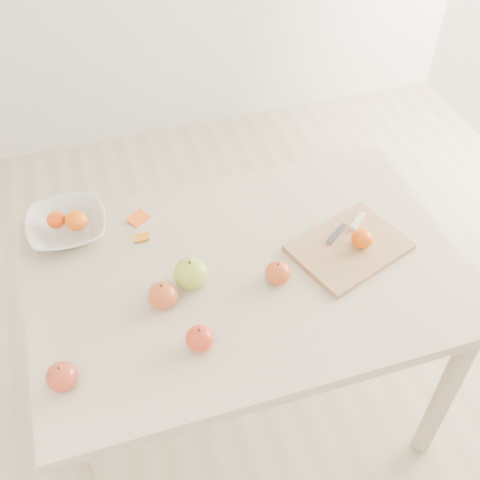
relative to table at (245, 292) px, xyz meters
name	(u,v)px	position (x,y,z in m)	size (l,w,h in m)	color
ground	(244,403)	(0.00, 0.00, -0.65)	(3.50, 3.50, 0.00)	#C6B293
table	(245,292)	(0.00, 0.00, 0.00)	(1.20, 0.80, 0.75)	beige
cutting_board	(349,247)	(0.31, -0.02, 0.11)	(0.31, 0.23, 0.02)	tan
board_tangerine	(362,239)	(0.34, -0.03, 0.14)	(0.06, 0.06, 0.05)	#D75007
fruit_bowl	(67,226)	(-0.45, 0.29, 0.13)	(0.23, 0.23, 0.06)	silver
bowl_tangerine_near	(56,220)	(-0.48, 0.30, 0.15)	(0.05, 0.05, 0.05)	#E14807
bowl_tangerine_far	(76,220)	(-0.42, 0.28, 0.16)	(0.07, 0.07, 0.06)	#E84808
orange_peel_a	(138,219)	(-0.25, 0.29, 0.10)	(0.06, 0.04, 0.00)	#ED5110
orange_peel_b	(142,238)	(-0.25, 0.21, 0.10)	(0.04, 0.04, 0.00)	orange
paring_knife	(354,223)	(0.35, 0.05, 0.12)	(0.16, 0.09, 0.01)	white
apple_green	(191,274)	(-0.16, 0.00, 0.14)	(0.09, 0.09, 0.08)	#6E9B1D
apple_red_e	(278,273)	(0.07, -0.06, 0.13)	(0.07, 0.07, 0.06)	maroon
apple_red_c	(200,338)	(-0.18, -0.21, 0.13)	(0.07, 0.07, 0.06)	#A51112
apple_red_b	(163,295)	(-0.24, -0.05, 0.13)	(0.08, 0.08, 0.07)	maroon
apple_red_d	(62,376)	(-0.52, -0.21, 0.13)	(0.08, 0.08, 0.07)	maroon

